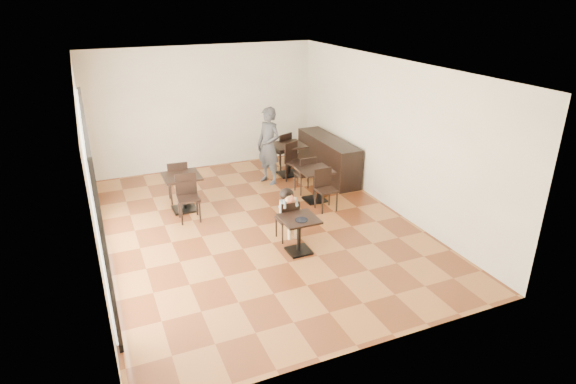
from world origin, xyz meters
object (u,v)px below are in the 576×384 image
chair_back_b (297,163)px  adult_patron (269,146)px  cafe_table_left (183,193)px  cafe_table_mid (315,185)px  cafe_table_back (288,160)px  chair_mid_a (305,174)px  child_chair (287,219)px  child_table (299,235)px  chair_back_a (280,151)px  child (287,214)px  chair_left_b (188,199)px  chair_mid_b (326,190)px  chair_left_a (178,181)px

chair_back_b → adult_patron: bearing=134.6°
cafe_table_left → adult_patron: bearing=19.2°
cafe_table_mid → chair_back_b: bearing=85.2°
cafe_table_back → chair_mid_a: 1.22m
child_chair → adult_patron: bearing=-104.7°
cafe_table_left → child_table: bearing=-59.8°
cafe_table_left → chair_back_a: bearing=29.2°
child_chair → cafe_table_back: (1.41, 3.21, 0.00)m
cafe_table_left → chair_back_a: size_ratio=0.82×
child_table → child: 0.58m
child_table → cafe_table_back: 4.02m
child_table → adult_patron: adult_patron is taller
child_table → cafe_table_left: size_ratio=0.85×
child_table → chair_left_b: chair_left_b is taller
child_chair → adult_patron: size_ratio=0.44×
chair_left_b → chair_mid_b: bearing=-9.6°
cafe_table_mid → chair_back_a: (0.10, 2.32, 0.12)m
child_chair → adult_patron: 3.06m
adult_patron → chair_mid_a: size_ratio=2.09×
cafe_table_left → chair_mid_b: (2.86, -1.21, 0.05)m
adult_patron → cafe_table_mid: 1.67m
cafe_table_mid → chair_mid_a: 0.56m
child_table → cafe_table_mid: 2.39m
cafe_table_mid → chair_mid_a: bearing=90.0°
chair_back_b → child: bearing=-142.3°
cafe_table_left → cafe_table_back: cafe_table_back is taller
cafe_table_back → chair_mid_b: chair_mid_b is taller
chair_mid_a → chair_mid_b: size_ratio=1.00×
chair_mid_b → chair_back_a: 2.87m
chair_mid_a → chair_left_a: (-2.86, 0.66, 0.03)m
cafe_table_mid → chair_mid_a: size_ratio=0.83×
adult_patron → child_chair: bearing=-39.1°
chair_back_a → chair_back_b: size_ratio=1.00×
chair_mid_b → chair_back_b: bearing=86.9°
chair_left_a → chair_mid_a: bearing=170.4°
adult_patron → chair_back_a: 1.16m
child_table → cafe_table_mid: cafe_table_mid is taller
child_table → chair_mid_a: chair_mid_a is taller
cafe_table_back → chair_back_b: 0.56m
chair_mid_a → cafe_table_mid: bearing=90.2°
cafe_table_back → chair_left_b: chair_left_b is taller
adult_patron → cafe_table_back: 0.89m
chair_mid_a → chair_back_b: chair_back_b is taller
child → cafe_table_left: (-1.55, 2.11, -0.11)m
child_table → chair_back_a: chair_back_a is taller
chair_back_a → cafe_table_back: bearing=65.6°
cafe_table_back → chair_mid_a: size_ratio=0.91×
chair_back_a → child_chair: bearing=45.0°
cafe_table_left → chair_mid_b: bearing=-23.0°
adult_patron → chair_back_b: adult_patron is taller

